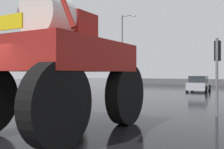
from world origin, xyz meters
TOP-DOWN VIEW (x-y plane):
  - ground_plane at (0.00, 18.00)m, footprint 120.00×120.00m
  - oversize_sprayer at (1.06, 3.20)m, footprint 4.02×5.65m
  - sedan_ahead at (1.69, 23.22)m, footprint 1.96×4.14m
  - traffic_signal_near_left at (-5.24, 8.43)m, footprint 0.24×0.54m
  - traffic_signal_near_right at (5.08, 8.44)m, footprint 0.24×0.54m
  - streetlight_far_left at (-8.26, 26.62)m, footprint 2.00×0.24m
  - bare_tree_left at (-10.51, 18.23)m, footprint 4.05×4.05m
  - roadside_barrier at (0.00, 38.18)m, footprint 31.38×0.24m

SIDE VIEW (x-z plane):
  - ground_plane at x=0.00m, z-range 0.00..0.00m
  - roadside_barrier at x=0.00m, z-range 0.00..0.90m
  - sedan_ahead at x=1.69m, z-range -0.05..1.47m
  - oversize_sprayer at x=1.06m, z-range -0.37..4.47m
  - traffic_signal_near_right at x=5.08m, z-range 0.74..3.97m
  - traffic_signal_near_left at x=-5.24m, z-range 0.84..4.50m
  - streetlight_far_left at x=-8.26m, z-range 0.47..9.71m
  - bare_tree_left at x=-10.51m, z-range 1.92..9.27m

